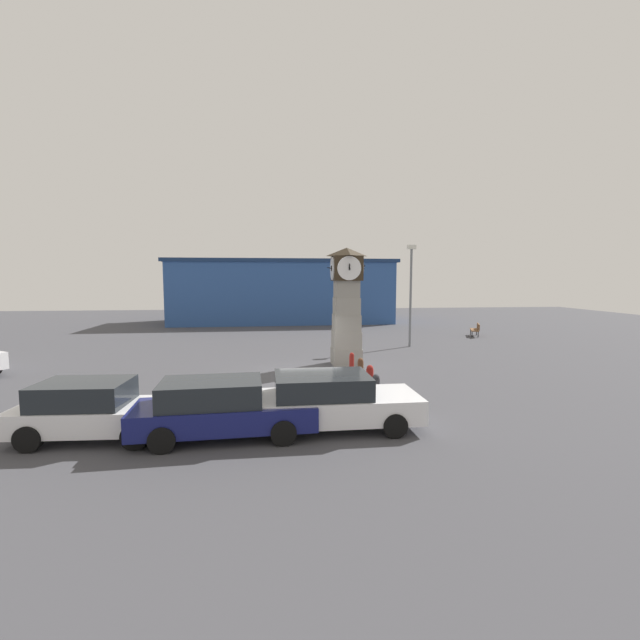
{
  "coord_description": "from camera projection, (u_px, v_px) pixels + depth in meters",
  "views": [
    {
      "loc": [
        -1.48,
        -17.81,
        4.09
      ],
      "look_at": [
        0.78,
        2.8,
        2.06
      ],
      "focal_mm": 24.0,
      "sensor_mm": 36.0,
      "label": 1
    }
  ],
  "objects": [
    {
      "name": "bollard_far_row",
      "position": [
        360.0,
        369.0,
        17.05
      ],
      "size": [
        0.24,
        0.24,
        0.93
      ],
      "color": "brown",
      "rests_on": "ground_plane"
    },
    {
      "name": "warehouse_blue_far",
      "position": [
        282.0,
        291.0,
        40.04
      ],
      "size": [
        20.5,
        8.02,
        5.78
      ],
      "color": "#2D5193",
      "rests_on": "ground_plane"
    },
    {
      "name": "car_by_building",
      "position": [
        331.0,
        400.0,
        11.67
      ],
      "size": [
        4.63,
        2.13,
        1.5
      ],
      "color": "silver",
      "rests_on": "ground_plane"
    },
    {
      "name": "ground_plane",
      "position": [
        309.0,
        375.0,
        18.18
      ],
      "size": [
        78.5,
        78.5,
        0.0
      ],
      "primitive_type": "plane",
      "color": "#424247"
    },
    {
      "name": "bench",
      "position": [
        476.0,
        329.0,
        30.18
      ],
      "size": [
        1.08,
        1.68,
        0.9
      ],
      "color": "brown",
      "rests_on": "ground_plane"
    },
    {
      "name": "car_near_tower",
      "position": [
        221.0,
        408.0,
        10.99
      ],
      "size": [
        4.69,
        2.1,
        1.5
      ],
      "color": "navy",
      "rests_on": "ground_plane"
    },
    {
      "name": "bollard_end_row",
      "position": [
        352.0,
        363.0,
        18.42
      ],
      "size": [
        0.2,
        0.2,
        0.9
      ],
      "color": "maroon",
      "rests_on": "ground_plane"
    },
    {
      "name": "bollard_near_tower",
      "position": [
        376.0,
        386.0,
        14.47
      ],
      "size": [
        0.26,
        0.26,
        0.87
      ],
      "color": "#333338",
      "rests_on": "ground_plane"
    },
    {
      "name": "street_lamp_near_road",
      "position": [
        411.0,
        288.0,
        25.35
      ],
      "size": [
        0.5,
        0.24,
        6.04
      ],
      "color": "slate",
      "rests_on": "ground_plane"
    },
    {
      "name": "car_navy_sedan",
      "position": [
        93.0,
        410.0,
        10.91
      ],
      "size": [
        4.03,
        2.0,
        1.48
      ],
      "color": "silver",
      "rests_on": "ground_plane"
    },
    {
      "name": "bollard_mid_row",
      "position": [
        370.0,
        377.0,
        15.82
      ],
      "size": [
        0.27,
        0.27,
        0.9
      ],
      "color": "maroon",
      "rests_on": "ground_plane"
    },
    {
      "name": "clock_tower",
      "position": [
        346.0,
        306.0,
        20.09
      ],
      "size": [
        1.8,
        1.67,
        5.5
      ],
      "color": "gray",
      "rests_on": "ground_plane"
    }
  ]
}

